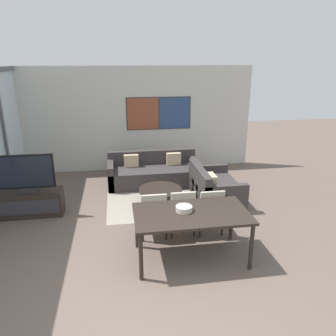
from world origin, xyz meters
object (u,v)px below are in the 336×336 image
object	(u,v)px
coffee_table	(160,192)
fruit_bowl	(184,208)
dining_chair_left	(153,212)
dining_chair_centre	(182,209)
dining_table	(191,217)
dining_chair_right	(210,208)
television	(26,174)
sofa_side	(213,189)
sofa_main	(153,173)
tv_console	(30,203)

from	to	relation	value
coffee_table	fruit_bowl	bearing A→B (deg)	-87.17
dining_chair_left	dining_chair_centre	bearing A→B (deg)	2.42
coffee_table	dining_table	xyz separation A→B (m)	(0.20, -2.04, 0.44)
dining_chair_right	coffee_table	bearing A→B (deg)	117.27
fruit_bowl	television	bearing A→B (deg)	145.57
dining_chair_centre	dining_chair_right	bearing A→B (deg)	-4.65
sofa_side	dining_chair_left	distance (m)	2.00
television	dining_chair_centre	distance (m)	3.08
coffee_table	dining_chair_centre	distance (m)	1.34
coffee_table	dining_chair_right	world-z (taller)	dining_chair_right
sofa_main	sofa_side	bearing A→B (deg)	-47.45
dining_table	dining_chair_left	size ratio (longest dim) A/B	2.03
dining_chair_centre	fruit_bowl	world-z (taller)	fruit_bowl
coffee_table	tv_console	bearing A→B (deg)	-177.47
sofa_main	dining_chair_centre	bearing A→B (deg)	-85.60
sofa_main	fruit_bowl	distance (m)	3.30
sofa_main	coffee_table	bearing A→B (deg)	-90.00
dining_chair_left	fruit_bowl	size ratio (longest dim) A/B	3.31
coffee_table	dining_table	size ratio (longest dim) A/B	0.53
sofa_main	dining_chair_centre	distance (m)	2.61
sofa_main	dining_chair_right	size ratio (longest dim) A/B	2.61
fruit_bowl	dining_chair_centre	bearing A→B (deg)	81.31
tv_console	dining_chair_left	size ratio (longest dim) A/B	1.49
television	sofa_side	world-z (taller)	television
sofa_side	dining_chair_centre	world-z (taller)	dining_chair_centre
dining_chair_right	dining_table	bearing A→B (deg)	-125.73
television	fruit_bowl	size ratio (longest dim) A/B	4.16
television	dining_chair_left	bearing A→B (deg)	-27.71
sofa_side	dining_chair_centre	size ratio (longest dim) A/B	1.69
sofa_main	dining_chair_right	world-z (taller)	dining_chair_right
sofa_side	sofa_main	bearing A→B (deg)	42.55
sofa_side	dining_table	xyz separation A→B (m)	(-0.96, -2.06, 0.44)
television	sofa_main	world-z (taller)	television
sofa_main	dining_chair_left	distance (m)	2.64
coffee_table	dining_chair_centre	xyz separation A→B (m)	(0.20, -1.31, 0.21)
television	dining_chair_left	xyz separation A→B (m)	(2.32, -1.22, -0.40)
dining_table	sofa_side	bearing A→B (deg)	65.02
sofa_side	fruit_bowl	distance (m)	2.32
fruit_bowl	tv_console	bearing A→B (deg)	145.58
television	sofa_side	bearing A→B (deg)	2.00
tv_console	dining_chair_left	xyz separation A→B (m)	(2.32, -1.22, 0.22)
dining_chair_centre	coffee_table	bearing A→B (deg)	98.64
sofa_main	dining_chair_centre	world-z (taller)	dining_chair_centre
coffee_table	dining_chair_right	bearing A→B (deg)	-62.73
tv_console	dining_chair_centre	bearing A→B (deg)	-23.01
dining_table	sofa_main	bearing A→B (deg)	93.43
tv_console	dining_chair_right	distance (m)	3.54
dining_table	dining_chair_centre	bearing A→B (deg)	90.00
television	fruit_bowl	xyz separation A→B (m)	(2.71, -1.86, -0.06)
fruit_bowl	sofa_side	bearing A→B (deg)	61.96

